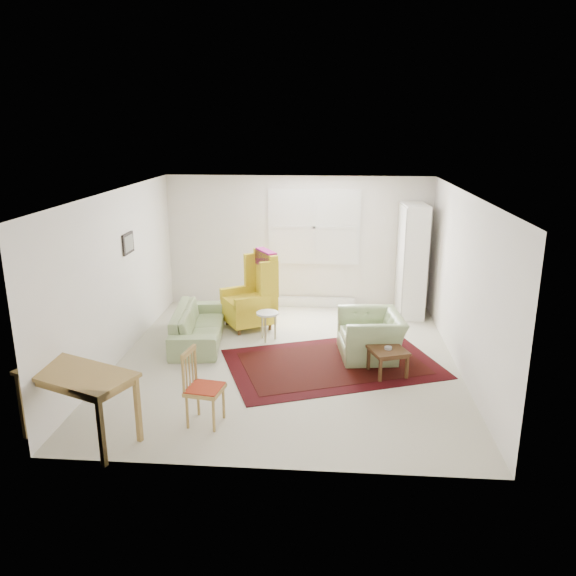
# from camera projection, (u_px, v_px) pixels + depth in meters

# --- Properties ---
(room) EXTENTS (5.04, 5.54, 2.51)m
(room) POSITION_uv_depth(u_px,v_px,m) (289.00, 276.00, 8.24)
(room) COLOR beige
(room) RESTS_ON ground
(rug) EXTENTS (3.49, 2.86, 0.03)m
(rug) POSITION_uv_depth(u_px,v_px,m) (332.00, 363.00, 8.28)
(rug) COLOR black
(rug) RESTS_ON ground
(sofa) EXTENTS (0.94, 1.95, 0.76)m
(sofa) POSITION_uv_depth(u_px,v_px,m) (198.00, 319.00, 9.08)
(sofa) COLOR #8A9F6A
(sofa) RESTS_ON ground
(armchair) EXTENTS (1.02, 1.13, 0.80)m
(armchair) POSITION_uv_depth(u_px,v_px,m) (371.00, 331.00, 8.47)
(armchair) COLOR #8A9F6A
(armchair) RESTS_ON ground
(wingback_chair) EXTENTS (1.10, 1.09, 1.34)m
(wingback_chair) POSITION_uv_depth(u_px,v_px,m) (248.00, 290.00, 9.61)
(wingback_chair) COLOR gold
(wingback_chair) RESTS_ON ground
(coffee_table) EXTENTS (0.61, 0.61, 0.39)m
(coffee_table) POSITION_uv_depth(u_px,v_px,m) (387.00, 362.00, 7.88)
(coffee_table) COLOR #462A15
(coffee_table) RESTS_ON ground
(stool) EXTENTS (0.46, 0.46, 0.48)m
(stool) POSITION_uv_depth(u_px,v_px,m) (268.00, 326.00, 9.15)
(stool) COLOR white
(stool) RESTS_ON ground
(cabinet) EXTENTS (0.48, 0.84, 2.06)m
(cabinet) POSITION_uv_depth(u_px,v_px,m) (412.00, 261.00, 10.18)
(cabinet) COLOR white
(cabinet) RESTS_ON ground
(desk) EXTENTS (1.44, 1.10, 0.82)m
(desk) POSITION_uv_depth(u_px,v_px,m) (80.00, 406.00, 6.19)
(desk) COLOR #A17F41
(desk) RESTS_ON ground
(desk_chair) EXTENTS (0.46, 0.46, 0.92)m
(desk_chair) POSITION_uv_depth(u_px,v_px,m) (205.00, 388.00, 6.52)
(desk_chair) COLOR #A17F41
(desk_chair) RESTS_ON ground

